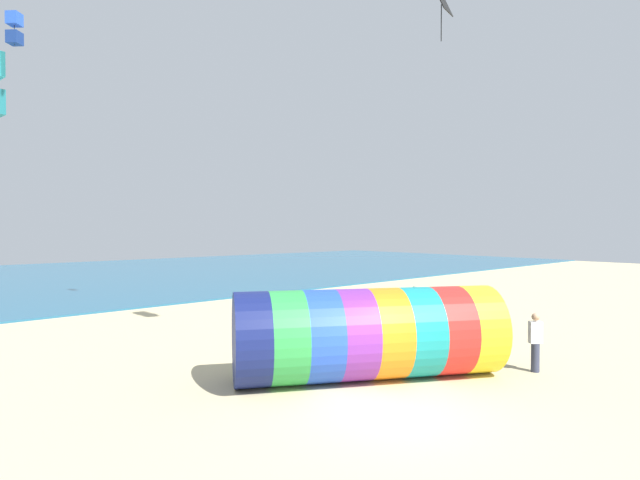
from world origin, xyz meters
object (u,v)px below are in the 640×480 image
object	(u,v)px
kite_handler	(535,342)
beach_flag	(418,294)
kite_blue_box	(14,29)
giant_inflatable_tube	(369,334)

from	to	relation	value
kite_handler	beach_flag	bearing A→B (deg)	99.33
kite_blue_box	beach_flag	xyz separation A→B (m)	(9.04, -14.81, -10.92)
kite_blue_box	giant_inflatable_tube	bearing A→B (deg)	-70.55
giant_inflatable_tube	kite_blue_box	distance (m)	20.32
giant_inflatable_tube	kite_blue_box	xyz separation A→B (m)	(-5.54, 15.69, 11.66)
kite_handler	beach_flag	world-z (taller)	beach_flag
kite_blue_box	beach_flag	size ratio (longest dim) A/B	0.64
kite_handler	kite_blue_box	bearing A→B (deg)	117.48
giant_inflatable_tube	kite_handler	distance (m)	5.04
kite_handler	kite_blue_box	size ratio (longest dim) A/B	1.20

